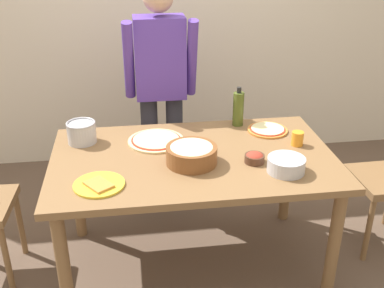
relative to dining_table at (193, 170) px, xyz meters
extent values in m
plane|color=brown|center=(0.00, 0.00, -0.67)|extent=(8.00, 8.00, 0.00)
cube|color=beige|center=(0.00, 1.60, 0.63)|extent=(5.60, 0.10, 2.60)
cube|color=brown|center=(0.00, 0.00, 0.07)|extent=(1.60, 0.96, 0.04)
cylinder|color=brown|center=(-0.72, -0.40, -0.31)|extent=(0.07, 0.07, 0.72)
cylinder|color=brown|center=(0.72, -0.40, -0.31)|extent=(0.07, 0.07, 0.72)
cylinder|color=brown|center=(-0.72, 0.40, -0.31)|extent=(0.07, 0.07, 0.72)
cylinder|color=brown|center=(0.72, 0.40, -0.31)|extent=(0.07, 0.07, 0.72)
cylinder|color=#2D2D38|center=(-0.21, 0.76, -0.24)|extent=(0.12, 0.12, 0.85)
cylinder|color=#2D2D38|center=(-0.03, 0.76, -0.24)|extent=(0.12, 0.12, 0.85)
cube|color=#56389E|center=(-0.12, 0.76, 0.46)|extent=(0.34, 0.20, 0.55)
cylinder|color=#56389E|center=(-0.33, 0.71, 0.46)|extent=(0.07, 0.21, 0.55)
cylinder|color=#56389E|center=(0.09, 0.71, 0.46)|extent=(0.07, 0.21, 0.55)
cylinder|color=brown|center=(-1.09, -0.09, -0.44)|extent=(0.04, 0.04, 0.45)
cylinder|color=brown|center=(-1.07, 0.25, -0.44)|extent=(0.04, 0.04, 0.45)
cylinder|color=brown|center=(1.08, 0.22, -0.44)|extent=(0.04, 0.04, 0.45)
cylinder|color=brown|center=(1.08, -0.12, -0.44)|extent=(0.04, 0.04, 0.45)
cylinder|color=beige|center=(-0.20, 0.21, 0.10)|extent=(0.34, 0.34, 0.01)
cylinder|color=#B22D1E|center=(-0.20, 0.21, 0.10)|extent=(0.30, 0.30, 0.00)
cylinder|color=beige|center=(-0.20, 0.21, 0.11)|extent=(0.28, 0.28, 0.00)
cylinder|color=#C67A33|center=(0.51, 0.27, 0.10)|extent=(0.25, 0.25, 0.01)
cylinder|color=#B22D1E|center=(0.51, 0.27, 0.10)|extent=(0.22, 0.22, 0.00)
cylinder|color=beige|center=(0.51, 0.27, 0.11)|extent=(0.21, 0.21, 0.00)
cylinder|color=gold|center=(-0.52, -0.26, 0.10)|extent=(0.26, 0.26, 0.01)
cube|color=#CC8438|center=(-0.52, -0.28, 0.11)|extent=(0.16, 0.17, 0.01)
cylinder|color=brown|center=(-0.02, -0.09, 0.14)|extent=(0.28, 0.28, 0.10)
ellipsoid|color=beige|center=(-0.02, -0.09, 0.18)|extent=(0.25, 0.25, 0.05)
cylinder|color=#B7B7BC|center=(0.46, -0.25, 0.13)|extent=(0.20, 0.20, 0.08)
cylinder|color=#4C2D1E|center=(0.32, -0.12, 0.11)|extent=(0.11, 0.11, 0.04)
ellipsoid|color=#9E3323|center=(0.32, -0.12, 0.13)|extent=(0.10, 0.10, 0.05)
cylinder|color=#47561E|center=(0.35, 0.40, 0.20)|extent=(0.07, 0.07, 0.22)
cylinder|color=black|center=(0.35, 0.40, 0.33)|extent=(0.03, 0.03, 0.04)
cylinder|color=#B7B7BC|center=(-0.63, 0.27, 0.15)|extent=(0.17, 0.17, 0.12)
torus|color=#A5A5AD|center=(-0.63, 0.27, 0.21)|extent=(0.17, 0.17, 0.01)
cylinder|color=orange|center=(0.63, 0.05, 0.13)|extent=(0.07, 0.07, 0.08)
camera|label=1|loc=(-0.33, -2.34, 1.31)|focal=43.98mm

